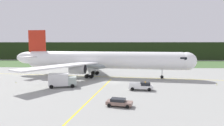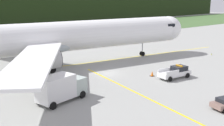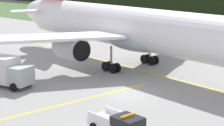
% 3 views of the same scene
% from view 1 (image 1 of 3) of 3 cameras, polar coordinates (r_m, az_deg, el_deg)
% --- Properties ---
extents(ground, '(320.00, 320.00, 0.00)m').
position_cam_1_polar(ground, '(52.65, 0.56, -5.65)').
color(ground, gray).
extents(grass_verge, '(320.00, 36.90, 0.04)m').
position_cam_1_polar(grass_verge, '(103.05, 1.29, -0.14)').
color(grass_verge, '#436334').
rests_on(grass_verge, ground).
extents(distant_tree_line, '(288.00, 7.06, 11.41)m').
position_cam_1_polar(distant_tree_line, '(129.70, 1.45, 3.54)').
color(distant_tree_line, black).
rests_on(distant_tree_line, ground).
extents(taxiway_centerline_main, '(75.59, 11.16, 0.01)m').
position_cam_1_polar(taxiway_centerline_main, '(61.68, -2.74, -4.00)').
color(taxiway_centerline_main, yellow).
rests_on(taxiway_centerline_main, ground).
extents(taxiway_centerline_spur, '(5.64, 37.20, 0.01)m').
position_cam_1_polar(taxiway_centerline_spur, '(38.92, -5.47, -9.70)').
color(taxiway_centerline_spur, yellow).
rests_on(taxiway_centerline_spur, ground).
extents(airliner, '(57.46, 49.10, 14.76)m').
position_cam_1_polar(airliner, '(61.20, -3.38, 0.79)').
color(airliner, white).
rests_on(airliner, ground).
extents(ops_pickup_truck, '(5.52, 2.63, 1.94)m').
position_cam_1_polar(ops_pickup_truck, '(44.35, 8.67, -6.65)').
color(ops_pickup_truck, white).
rests_on(ops_pickup_truck, ground).
extents(catering_truck, '(6.73, 3.86, 3.44)m').
position_cam_1_polar(catering_truck, '(47.91, -14.41, -4.83)').
color(catering_truck, '#A4B3AB').
rests_on(catering_truck, ground).
extents(staff_car, '(4.53, 2.68, 1.30)m').
position_cam_1_polar(staff_car, '(32.83, 2.06, -11.31)').
color(staff_car, '#816359').
rests_on(staff_car, ground).
extents(apron_cone, '(0.62, 0.62, 0.78)m').
position_cam_1_polar(apron_cone, '(47.13, 5.79, -6.53)').
color(apron_cone, black).
rests_on(apron_cone, ground).
extents(taxiway_edge_light_east, '(0.12, 0.12, 0.46)m').
position_cam_1_polar(taxiway_edge_light_east, '(56.05, 28.24, -5.37)').
color(taxiway_edge_light_east, yellow).
rests_on(taxiway_edge_light_east, ground).
extents(taxiway_edge_light_west, '(0.12, 0.12, 0.46)m').
position_cam_1_polar(taxiway_edge_light_west, '(57.04, -26.19, -5.10)').
color(taxiway_edge_light_west, yellow).
rests_on(taxiway_edge_light_west, ground).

